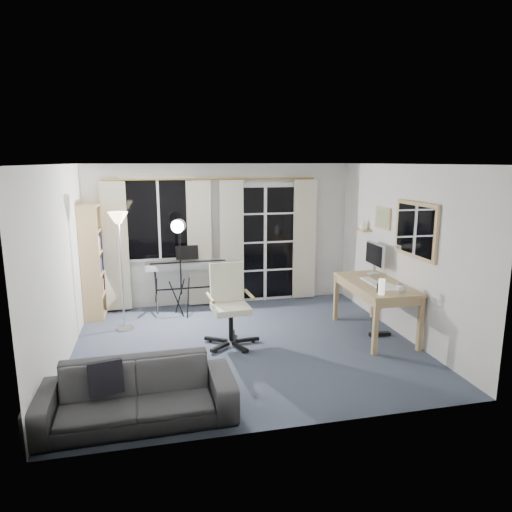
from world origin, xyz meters
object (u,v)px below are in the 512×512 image
Objects in this scene: desk at (376,289)px; bookshelf at (92,263)px; torchiere_lamp at (119,236)px; studio_light at (179,237)px; keyboard_piano at (188,266)px; monitor at (375,255)px; mug at (401,287)px; office_chair at (228,297)px; sofa at (135,385)px.

bookshelf is at bearing 157.01° from desk.
torchiere_lamp is at bearing 165.23° from desk.
studio_light is (1.35, -0.43, 0.43)m from bookshelf.
keyboard_piano reaches higher than desk.
monitor is 4.39× the size of mug.
office_chair is at bearing 176.19° from desk.
studio_light is at bearing 153.97° from desk.
bookshelf is 1.51m from keyboard_piano.
office_chair is at bearing -38.49° from bookshelf.
bookshelf is at bearing 163.41° from monitor.
bookshelf is 0.96× the size of sofa.
mug is at bearing -41.88° from keyboard_piano.
sofa is (0.24, -2.55, -1.03)m from torchiere_lamp.
mug reaches higher than sofa.
desk is at bearing 24.24° from sofa.
bookshelf is 4.39m from desk.
bookshelf is 2.52m from office_chair.
torchiere_lamp is 1.81m from office_chair.
sofa is at bearing -76.13° from bookshelf.
mug is at bearing -27.75° from bookshelf.
monitor is (0.20, 0.45, 0.38)m from desk.
bookshelf reaches higher than monitor.
bookshelf is 1.04× the size of torchiere_lamp.
sofa is at bearing -162.57° from mug.
office_chair reaches higher than desk.
keyboard_piano is 3.40m from mug.
office_chair reaches higher than mug.
torchiere_lamp is at bearing -139.93° from studio_light.
sofa is at bearing -153.45° from desk.
office_chair is 0.58× the size of sofa.
torchiere_lamp is 3.94m from mug.
office_chair is at bearing 54.35° from sofa.
torchiere_lamp is 0.92× the size of sofa.
bookshelf is 1.25× the size of desk.
office_chair is 2.32m from monitor.
bookshelf is at bearing 136.30° from office_chair.
desk is (2.49, -1.69, -0.09)m from keyboard_piano.
torchiere_lamp is at bearing -147.11° from keyboard_piano.
studio_light is at bearing 76.83° from sofa.
keyboard_piano is 0.74× the size of sofa.
studio_light is 1.46× the size of office_chair.
sofa is (0.74, -3.34, -0.49)m from bookshelf.
torchiere_lamp is at bearing -56.49° from bookshelf.
office_chair is (0.42, -1.51, -0.11)m from keyboard_piano.
desk is 2.61× the size of monitor.
bookshelf is at bearing 122.14° from torchiere_lamp.
monitor reaches higher than desk.
mug is 3.55m from sofa.
keyboard_piano is at bearing 75.44° from sofa.
torchiere_lamp reaches higher than sofa.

